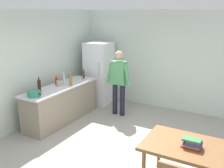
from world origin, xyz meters
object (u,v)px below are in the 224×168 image
dining_table (191,151)px  person (119,79)px  utensil_jar (59,83)px  book_stack (192,143)px  bottle_water_clear (64,79)px  bottle_wine_dark (39,86)px  cooking_pot (34,94)px  bottle_sauce_red (56,81)px  bottle_beer_brown (84,75)px  bottle_oil_amber (71,81)px  refrigerator (99,73)px

dining_table → person: bearing=137.6°
utensil_jar → book_stack: 3.64m
dining_table → bottle_water_clear: bearing=159.4°
bottle_wine_dark → utensil_jar: bearing=86.1°
cooking_pot → bottle_sauce_red: 0.96m
bottle_wine_dark → book_stack: size_ratio=1.22×
cooking_pot → bottle_beer_brown: bottle_beer_brown is taller
bottle_oil_amber → book_stack: bearing=-22.2°
bottle_beer_brown → bottle_wine_dark: 1.51m
bottle_wine_dark → book_stack: 3.55m
refrigerator → person: (0.95, -0.55, 0.08)m
cooking_pot → bottle_oil_amber: (0.15, 1.06, 0.06)m
bottle_water_clear → book_stack: bottle_water_clear is taller
dining_table → bottle_oil_amber: 3.48m
refrigerator → book_stack: 4.31m
bottle_beer_brown → person: bearing=8.6°
refrigerator → book_stack: size_ratio=6.45×
book_stack → person: bearing=137.2°
refrigerator → bottle_sauce_red: refrigerator is taller
refrigerator → utensil_jar: size_ratio=5.62×
refrigerator → bottle_sauce_red: 1.57m
dining_table → bottle_oil_amber: bearing=158.4°
person → refrigerator: bearing=149.8°
bottle_wine_dark → bottle_sauce_red: (-0.09, 0.66, -0.05)m
person → utensil_jar: 1.52m
refrigerator → book_stack: bearing=-39.6°
bottle_beer_brown → refrigerator: bearing=86.6°
person → bottle_water_clear: (-1.09, -0.85, 0.05)m
bottle_water_clear → bottle_wine_dark: (-0.04, -0.80, 0.02)m
bottle_water_clear → book_stack: bearing=-21.2°
bottle_beer_brown → book_stack: 3.94m
dining_table → utensil_jar: 3.62m
bottle_water_clear → bottle_oil_amber: 0.22m
bottle_beer_brown → dining_table: bearing=-30.9°
person → bottle_wine_dark: bearing=-124.3°
person → bottle_oil_amber: size_ratio=6.07×
bottle_wine_dark → bottle_sauce_red: bottle_wine_dark is taller
cooking_pot → bottle_sauce_red: (-0.20, 0.94, 0.04)m
dining_table → bottle_beer_brown: bottle_beer_brown is taller
person → bottle_sauce_red: person is taller
utensil_jar → book_stack: bearing=-18.2°
person → utensil_jar: person is taller
bottle_beer_brown → bottle_water_clear: bottle_water_clear is taller
bottle_water_clear → book_stack: 3.71m
utensil_jar → refrigerator: bearing=85.1°
bottle_oil_amber → person: bearing=45.3°
person → bottle_wine_dark: (-1.13, -1.66, 0.07)m
dining_table → book_stack: bearing=-71.1°
person → book_stack: 3.23m
dining_table → bottle_beer_brown: (-3.34, 2.00, 0.33)m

